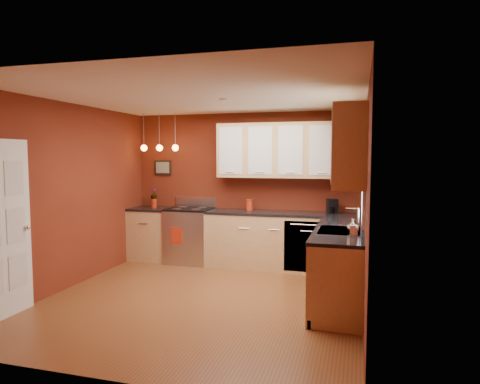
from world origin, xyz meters
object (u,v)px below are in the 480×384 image
(gas_range, at_px, (190,235))
(coffee_maker, at_px, (332,207))
(red_canister, at_px, (249,205))
(sink, at_px, (340,232))
(soap_pump, at_px, (352,228))

(gas_range, xyz_separation_m, coffee_maker, (2.43, 0.08, 0.57))
(red_canister, bearing_deg, sink, -45.80)
(coffee_maker, xyz_separation_m, soap_pump, (0.35, -2.00, -0.00))
(gas_range, relative_size, coffee_maker, 4.78)
(red_canister, height_order, coffee_maker, coffee_maker)
(soap_pump, bearing_deg, red_canister, 130.46)
(coffee_maker, bearing_deg, red_canister, 157.21)
(sink, height_order, coffee_maker, sink)
(gas_range, xyz_separation_m, soap_pump, (2.78, -1.92, 0.56))
(gas_range, xyz_separation_m, red_canister, (1.05, 0.12, 0.55))
(gas_range, height_order, red_canister, red_canister)
(gas_range, distance_m, sink, 3.05)
(sink, bearing_deg, soap_pump, -68.93)
(sink, distance_m, red_canister, 2.26)
(gas_range, relative_size, sink, 1.59)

